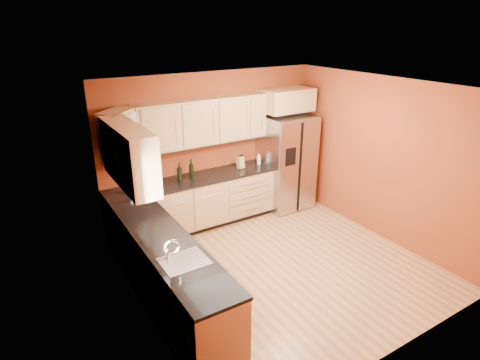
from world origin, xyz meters
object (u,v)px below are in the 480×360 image
object	(u,v)px
wine_bottle_a	(180,173)
knife_block	(240,162)
canister_left	(147,185)
refrigerator	(286,162)
soap_dispenser	(259,159)

from	to	relation	value
wine_bottle_a	knife_block	distance (m)	1.19
canister_left	refrigerator	bearing A→B (deg)	0.18
canister_left	soap_dispenser	xyz separation A→B (m)	(2.15, 0.10, 0.01)
knife_block	refrigerator	bearing A→B (deg)	-13.22
canister_left	wine_bottle_a	world-z (taller)	wine_bottle_a
refrigerator	knife_block	world-z (taller)	refrigerator
refrigerator	soap_dispenser	bearing A→B (deg)	170.11
canister_left	wine_bottle_a	distance (m)	0.58
refrigerator	wine_bottle_a	bearing A→B (deg)	178.93
soap_dispenser	wine_bottle_a	bearing A→B (deg)	-177.98
refrigerator	wine_bottle_a	xyz separation A→B (m)	(-2.14, 0.04, 0.20)
refrigerator	canister_left	bearing A→B (deg)	-179.82
canister_left	soap_dispenser	distance (m)	2.16
refrigerator	soap_dispenser	world-z (taller)	refrigerator
canister_left	knife_block	size ratio (longest dim) A/B	0.81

